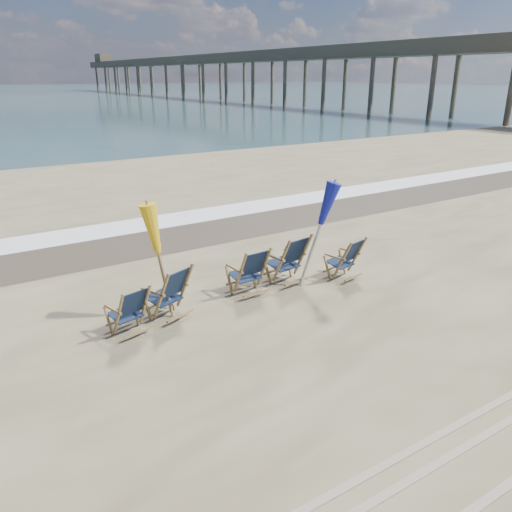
# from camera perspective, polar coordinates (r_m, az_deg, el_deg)

# --- Properties ---
(surf_foam) EXTENTS (200.00, 1.40, 0.01)m
(surf_foam) POSITION_cam_1_polar(r_m,az_deg,el_deg) (14.79, -12.83, 3.56)
(surf_foam) COLOR silver
(surf_foam) RESTS_ON ground
(wet_sand_strip) EXTENTS (200.00, 2.60, 0.00)m
(wet_sand_strip) POSITION_cam_1_polar(r_m,az_deg,el_deg) (13.45, -10.60, 2.06)
(wet_sand_strip) COLOR #42362A
(wet_sand_strip) RESTS_ON ground
(tire_tracks) EXTENTS (80.00, 1.30, 0.01)m
(tire_tracks) POSITION_cam_1_polar(r_m,az_deg,el_deg) (6.62, 25.64, -20.18)
(tire_tracks) COLOR gray
(tire_tracks) RESTS_ON ground
(beach_chair_0) EXTENTS (0.71, 0.76, 0.89)m
(beach_chair_0) POSITION_cam_1_polar(r_m,az_deg,el_deg) (8.53, -12.53, -5.61)
(beach_chair_0) COLOR #111C32
(beach_chair_0) RESTS_ON ground
(beach_chair_1) EXTENTS (0.87, 0.92, 1.02)m
(beach_chair_1) POSITION_cam_1_polar(r_m,az_deg,el_deg) (8.97, -8.09, -3.58)
(beach_chair_1) COLOR #111C32
(beach_chair_1) RESTS_ON ground
(beach_chair_2) EXTENTS (0.69, 0.76, 1.01)m
(beach_chair_2) POSITION_cam_1_polar(r_m,az_deg,el_deg) (9.75, 0.96, -1.44)
(beach_chair_2) COLOR #111C32
(beach_chair_2) RESTS_ON ground
(beach_chair_3) EXTENTS (0.80, 0.87, 1.09)m
(beach_chair_3) POSITION_cam_1_polar(r_m,az_deg,el_deg) (10.33, 5.39, -0.03)
(beach_chair_3) COLOR #111C32
(beach_chair_3) RESTS_ON ground
(beach_chair_4) EXTENTS (0.73, 0.79, 0.94)m
(beach_chair_4) POSITION_cam_1_polar(r_m,az_deg,el_deg) (10.73, 11.50, 0.02)
(beach_chair_4) COLOR #111C32
(beach_chair_4) RESTS_ON ground
(umbrella_yellow) EXTENTS (0.30, 0.30, 2.06)m
(umbrella_yellow) POSITION_cam_1_polar(r_m,az_deg,el_deg) (8.55, -11.00, 2.44)
(umbrella_yellow) COLOR olive
(umbrella_yellow) RESTS_ON ground
(umbrella_blue) EXTENTS (0.30, 0.30, 2.18)m
(umbrella_blue) POSITION_cam_1_polar(r_m,az_deg,el_deg) (9.79, 6.95, 5.61)
(umbrella_blue) COLOR #A5A5AD
(umbrella_blue) RESTS_ON ground
(fishing_pier) EXTENTS (4.40, 140.00, 9.30)m
(fishing_pier) POSITION_cam_1_polar(r_m,az_deg,el_deg) (89.91, -4.45, 20.33)
(fishing_pier) COLOR brown
(fishing_pier) RESTS_ON ground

